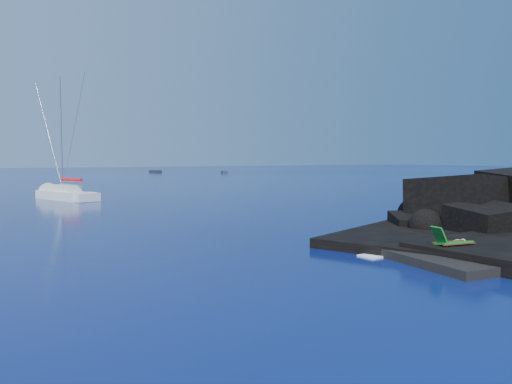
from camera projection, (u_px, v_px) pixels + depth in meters
ground at (419, 270)px, 18.45m from camera, size 400.00×400.00×0.00m
beach at (485, 256)px, 21.10m from camera, size 9.08×6.86×0.70m
surf_foam at (412, 240)px, 25.25m from camera, size 10.00×8.00×0.06m
sailboat at (65, 200)px, 49.15m from camera, size 6.14×11.71×12.12m
deck_chair at (454, 237)px, 20.16m from camera, size 1.78×0.97×1.17m
towel at (458, 247)px, 21.11m from camera, size 2.14×1.42×0.05m
sunbather at (458, 243)px, 21.10m from camera, size 1.93×0.98×0.27m
marker_cone at (441, 238)px, 21.93m from camera, size 0.44×0.44×0.53m
distant_boat_a at (155, 172)px, 136.10m from camera, size 2.24×4.97×0.64m
distant_boat_b at (224, 173)px, 131.72m from camera, size 2.63×4.48×0.57m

